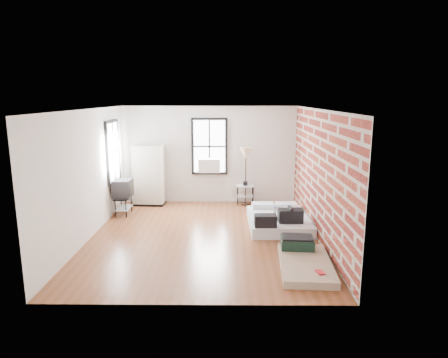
{
  "coord_description": "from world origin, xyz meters",
  "views": [
    {
      "loc": [
        0.53,
        -8.46,
        3.07
      ],
      "look_at": [
        0.45,
        0.3,
        1.25
      ],
      "focal_mm": 32.0,
      "sensor_mm": 36.0,
      "label": 1
    }
  ],
  "objects_px": {
    "wardrobe": "(149,175)",
    "side_table": "(245,189)",
    "mattress_bare": "(303,259)",
    "tv_stand": "(123,190)",
    "floor_lamp": "(246,156)",
    "mattress_main": "(278,220)"
  },
  "relations": [
    {
      "from": "side_table",
      "to": "floor_lamp",
      "type": "xyz_separation_m",
      "value": [
        0.0,
        -0.07,
        0.97
      ]
    },
    {
      "from": "floor_lamp",
      "to": "mattress_bare",
      "type": "bearing_deg",
      "value": -77.77
    },
    {
      "from": "side_table",
      "to": "tv_stand",
      "type": "bearing_deg",
      "value": -161.98
    },
    {
      "from": "wardrobe",
      "to": "side_table",
      "type": "height_order",
      "value": "wardrobe"
    },
    {
      "from": "mattress_main",
      "to": "floor_lamp",
      "type": "height_order",
      "value": "floor_lamp"
    },
    {
      "from": "side_table",
      "to": "wardrobe",
      "type": "bearing_deg",
      "value": -178.54
    },
    {
      "from": "mattress_main",
      "to": "mattress_bare",
      "type": "height_order",
      "value": "mattress_main"
    },
    {
      "from": "wardrobe",
      "to": "tv_stand",
      "type": "relative_size",
      "value": 1.84
    },
    {
      "from": "mattress_main",
      "to": "tv_stand",
      "type": "bearing_deg",
      "value": 165.17
    },
    {
      "from": "floor_lamp",
      "to": "tv_stand",
      "type": "relative_size",
      "value": 1.77
    },
    {
      "from": "mattress_bare",
      "to": "tv_stand",
      "type": "relative_size",
      "value": 1.9
    },
    {
      "from": "mattress_main",
      "to": "wardrobe",
      "type": "distance_m",
      "value": 4.04
    },
    {
      "from": "mattress_main",
      "to": "floor_lamp",
      "type": "bearing_deg",
      "value": 108.83
    },
    {
      "from": "floor_lamp",
      "to": "tv_stand",
      "type": "distance_m",
      "value": 3.48
    },
    {
      "from": "wardrobe",
      "to": "floor_lamp",
      "type": "bearing_deg",
      "value": 4.34
    },
    {
      "from": "mattress_main",
      "to": "wardrobe",
      "type": "height_order",
      "value": "wardrobe"
    },
    {
      "from": "side_table",
      "to": "tv_stand",
      "type": "relative_size",
      "value": 0.71
    },
    {
      "from": "wardrobe",
      "to": "side_table",
      "type": "bearing_deg",
      "value": 5.8
    },
    {
      "from": "wardrobe",
      "to": "tv_stand",
      "type": "height_order",
      "value": "wardrobe"
    },
    {
      "from": "mattress_bare",
      "to": "tv_stand",
      "type": "height_order",
      "value": "tv_stand"
    },
    {
      "from": "mattress_main",
      "to": "tv_stand",
      "type": "xyz_separation_m",
      "value": [
        -3.96,
        0.97,
        0.5
      ]
    },
    {
      "from": "mattress_bare",
      "to": "tv_stand",
      "type": "xyz_separation_m",
      "value": [
        -4.15,
        3.17,
        0.56
      ]
    }
  ]
}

